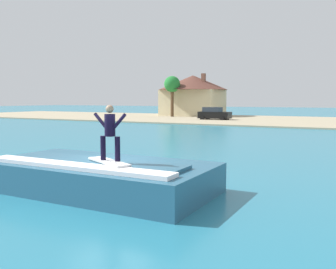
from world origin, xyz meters
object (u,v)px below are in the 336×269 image
at_px(surfer, 110,130).
at_px(surfboard, 109,162).
at_px(wave_crest, 99,176).
at_px(car_near_shore, 214,114).
at_px(house_with_chimney, 193,92).
at_px(tree_short_bushy, 172,85).

bearing_deg(surfer, surfboard, -111.18).
height_order(wave_crest, car_near_shore, car_near_shore).
xyz_separation_m(wave_crest, surfer, (0.79, -0.43, 1.54)).
bearing_deg(house_with_chimney, tree_short_bushy, -104.47).
bearing_deg(wave_crest, surfboard, -32.44).
bearing_deg(tree_short_bushy, car_near_shore, -28.78).
bearing_deg(surfer, car_near_shore, 106.50).
xyz_separation_m(wave_crest, car_near_shore, (-10.84, 38.83, 0.45)).
bearing_deg(tree_short_bushy, surfer, -64.95).
distance_m(house_with_chimney, tree_short_bushy, 5.39).
bearing_deg(surfboard, wave_crest, 147.56).
bearing_deg(car_near_shore, tree_short_bushy, 151.22).
relative_size(surfboard, surfer, 1.17).
bearing_deg(car_near_shore, house_with_chimney, 127.43).
bearing_deg(house_with_chimney, wave_crest, -69.22).
bearing_deg(car_near_shore, surfboard, -73.55).
bearing_deg(wave_crest, surfer, -28.57).
xyz_separation_m(wave_crest, house_with_chimney, (-18.55, 48.91, 3.58)).
bearing_deg(surfer, tree_short_bushy, 115.05).
bearing_deg(wave_crest, tree_short_bushy, 114.41).
height_order(surfboard, surfer, surfer).
xyz_separation_m(wave_crest, tree_short_bushy, (-19.87, 43.79, 4.62)).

